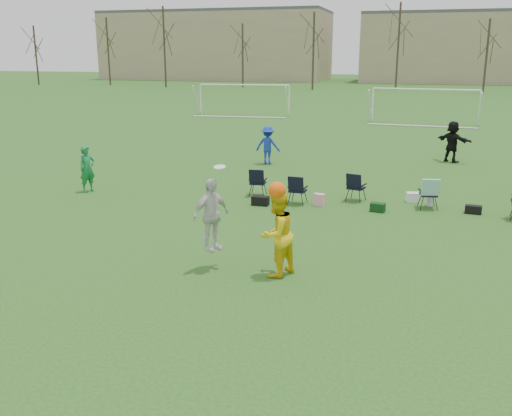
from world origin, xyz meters
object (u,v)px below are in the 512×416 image
(fielder_green_near, at_px, (87,169))
(center_contest, at_px, (255,226))
(fielder_black, at_px, (452,142))
(fielder_blue, at_px, (268,145))
(goal_left, at_px, (244,91))
(goal_mid, at_px, (425,96))

(fielder_green_near, distance_m, center_contest, 9.94)
(fielder_green_near, height_order, fielder_black, fielder_black)
(fielder_green_near, bearing_deg, center_contest, -101.12)
(fielder_blue, bearing_deg, fielder_green_near, 55.27)
(fielder_blue, height_order, goal_left, goal_left)
(fielder_blue, bearing_deg, goal_mid, -110.64)
(goal_left, height_order, goal_mid, same)
(center_contest, distance_m, goal_left, 34.45)
(fielder_green_near, xyz_separation_m, fielder_black, (12.78, 9.83, 0.11))
(fielder_blue, height_order, fielder_black, fielder_black)
(fielder_blue, relative_size, goal_left, 0.23)
(fielder_black, height_order, goal_mid, goal_mid)
(fielder_black, bearing_deg, fielder_green_near, 73.74)
(fielder_blue, distance_m, goal_left, 21.23)
(center_contest, xyz_separation_m, goal_mid, (3.46, 30.78, 0.82))
(center_contest, height_order, goal_mid, goal_mid)
(center_contest, bearing_deg, goal_mid, 83.58)
(fielder_green_near, xyz_separation_m, goal_mid, (11.46, 24.89, 1.09))
(goal_mid, bearing_deg, fielder_black, -80.98)
(goal_left, bearing_deg, fielder_green_near, -89.61)
(fielder_green_near, distance_m, fielder_blue, 8.50)
(fielder_black, height_order, center_contest, center_contest)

